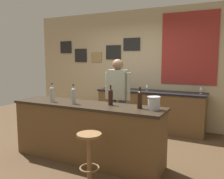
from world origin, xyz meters
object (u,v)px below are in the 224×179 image
at_px(wine_bottle_c, 111,96).
at_px(wine_bottle_d, 140,99).
at_px(ice_bucket, 154,103).
at_px(wine_glass_b, 123,84).
at_px(wine_bottle_b, 74,95).
at_px(wine_glass_d, 201,89).
at_px(wine_glass_a, 115,84).
at_px(wine_bottle_a, 52,94).
at_px(bartender, 118,95).
at_px(bar_stool, 89,150).
at_px(wine_glass_c, 147,86).

height_order(wine_bottle_c, wine_bottle_d, same).
height_order(ice_bucket, wine_glass_b, ice_bucket).
distance_m(wine_bottle_b, wine_bottle_d, 1.06).
bearing_deg(wine_glass_b, wine_glass_d, -0.55).
bearing_deg(wine_glass_a, wine_glass_b, 14.12).
bearing_deg(wine_bottle_a, wine_glass_b, 82.15).
distance_m(wine_bottle_b, wine_glass_a, 2.16).
bearing_deg(wine_bottle_a, bartender, 55.95).
xyz_separation_m(bartender, bar_stool, (0.34, -1.57, -0.48)).
bearing_deg(ice_bucket, wine_glass_b, 123.93).
distance_m(wine_bottle_b, wine_glass_b, 2.19).
relative_size(wine_bottle_a, wine_glass_c, 1.97).
relative_size(wine_glass_c, wine_glass_d, 1.00).
bearing_deg(wine_bottle_d, ice_bucket, 2.35).
height_order(bar_stool, wine_glass_c, wine_glass_c).
height_order(bartender, wine_bottle_d, bartender).
xyz_separation_m(bartender, wine_glass_a, (-0.60, 1.11, 0.07)).
distance_m(wine_glass_a, wine_glass_c, 0.83).
distance_m(wine_bottle_a, wine_bottle_d, 1.48).
bearing_deg(bar_stool, wine_bottle_a, 152.99).
bearing_deg(bartender, wine_glass_a, 118.26).
relative_size(bartender, bar_stool, 2.38).
height_order(bartender, wine_bottle_c, bartender).
xyz_separation_m(wine_bottle_a, wine_glass_a, (0.11, 2.15, -0.05)).
bearing_deg(bar_stool, wine_glass_a, 109.27).
relative_size(bar_stool, wine_glass_c, 4.39).
bearing_deg(wine_bottle_d, wine_glass_a, 124.31).
bearing_deg(ice_bucket, wine_bottle_b, -173.85).
xyz_separation_m(bartender, wine_bottle_b, (-0.28, -1.02, 0.12)).
height_order(wine_bottle_c, ice_bucket, wine_bottle_c).
distance_m(bartender, wine_glass_b, 1.23).
height_order(wine_bottle_d, wine_glass_c, wine_bottle_d).
bearing_deg(wine_glass_d, wine_bottle_a, -133.64).
xyz_separation_m(wine_glass_a, wine_glass_d, (1.97, 0.03, 0.00)).
xyz_separation_m(bartender, wine_bottle_c, (0.29, -0.86, 0.12)).
height_order(wine_bottle_d, ice_bucket, wine_bottle_d).
distance_m(bartender, bar_stool, 1.68).
relative_size(wine_bottle_b, wine_glass_c, 1.97).
height_order(ice_bucket, wine_glass_a, ice_bucket).
height_order(wine_bottle_b, wine_glass_a, wine_bottle_b).
distance_m(bartender, wine_bottle_a, 1.26).
relative_size(bartender, ice_bucket, 8.61).
bearing_deg(wine_bottle_a, wine_glass_c, 66.33).
relative_size(bar_stool, ice_bucket, 3.62).
bearing_deg(wine_glass_b, bartender, -70.96).
relative_size(wine_bottle_d, wine_glass_c, 1.97).
bearing_deg(wine_glass_d, wine_glass_a, -179.06).
distance_m(ice_bucket, wine_glass_b, 2.47).
bearing_deg(wine_bottle_d, wine_bottle_b, -173.12).
relative_size(bar_stool, wine_glass_b, 4.39).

